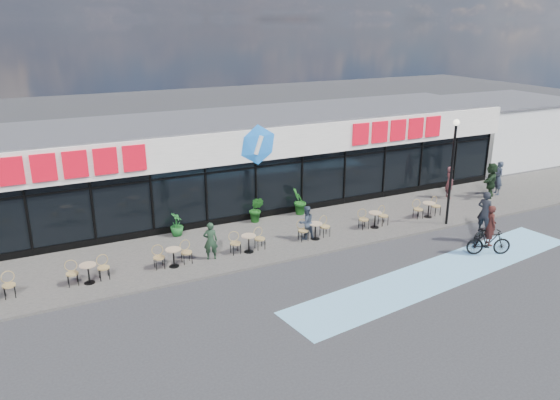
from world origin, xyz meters
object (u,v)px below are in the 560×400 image
(lamp_post, at_px, (452,163))
(potted_plant_right, at_px, (299,201))
(potted_plant_left, at_px, (177,224))
(patron_left, at_px, (211,241))
(pedestrian_a, at_px, (498,178))
(cyclist_b, at_px, (483,225))
(patron_right, at_px, (306,222))
(cyclist_a, at_px, (489,237))
(pedestrian_c, at_px, (491,180))
(potted_plant_mid, at_px, (256,209))
(pedestrian_b, at_px, (450,182))

(lamp_post, bearing_deg, potted_plant_right, 143.25)
(potted_plant_left, height_order, patron_left, patron_left)
(potted_plant_left, bearing_deg, pedestrian_a, -6.18)
(patron_left, distance_m, cyclist_b, 11.85)
(patron_right, height_order, cyclist_b, cyclist_b)
(potted_plant_left, bearing_deg, cyclist_a, -34.26)
(pedestrian_c, distance_m, cyclist_b, 6.45)
(patron_left, height_order, pedestrian_a, pedestrian_a)
(potted_plant_mid, height_order, potted_plant_right, potted_plant_right)
(potted_plant_right, relative_size, patron_left, 0.88)
(patron_right, bearing_deg, pedestrian_b, -172.63)
(pedestrian_a, height_order, cyclist_a, cyclist_a)
(pedestrian_a, bearing_deg, cyclist_b, -29.38)
(pedestrian_b, bearing_deg, cyclist_a, 169.84)
(potted_plant_left, relative_size, pedestrian_c, 0.54)
(patron_left, relative_size, pedestrian_b, 0.90)
(potted_plant_mid, bearing_deg, potted_plant_left, 179.95)
(potted_plant_right, bearing_deg, lamp_post, -36.75)
(potted_plant_right, bearing_deg, pedestrian_b, -7.97)
(patron_left, bearing_deg, cyclist_b, 178.10)
(patron_left, distance_m, pedestrian_b, 14.33)
(pedestrian_c, xyz_separation_m, cyclist_b, (-4.86, -4.23, -0.28))
(lamp_post, bearing_deg, patron_right, 168.78)
(pedestrian_b, bearing_deg, cyclist_b, 171.38)
(potted_plant_mid, xyz_separation_m, pedestrian_c, (12.88, -2.13, 0.34))
(pedestrian_a, distance_m, pedestrian_b, 2.91)
(potted_plant_left, bearing_deg, lamp_post, -19.56)
(pedestrian_c, height_order, cyclist_a, cyclist_a)
(cyclist_a, bearing_deg, cyclist_b, 53.49)
(patron_right, relative_size, cyclist_a, 0.70)
(cyclist_a, bearing_deg, potted_plant_mid, 133.63)
(potted_plant_left, distance_m, patron_right, 5.76)
(pedestrian_a, distance_m, pedestrian_c, 0.83)
(potted_plant_left, bearing_deg, cyclist_b, -28.14)
(potted_plant_left, height_order, patron_right, patron_right)
(potted_plant_right, xyz_separation_m, pedestrian_a, (11.36, -1.91, 0.24))
(cyclist_a, bearing_deg, potted_plant_left, 145.74)
(lamp_post, xyz_separation_m, cyclist_a, (-0.79, -3.32, -2.30))
(patron_left, bearing_deg, pedestrian_b, -158.18)
(potted_plant_left, bearing_deg, pedestrian_c, -7.26)
(patron_right, height_order, pedestrian_b, pedestrian_b)
(patron_left, relative_size, cyclist_a, 0.73)
(pedestrian_c, relative_size, cyclist_b, 0.84)
(patron_left, bearing_deg, lamp_post, -171.49)
(pedestrian_a, xyz_separation_m, pedestrian_b, (-2.82, 0.72, -0.06))
(potted_plant_mid, relative_size, pedestrian_b, 0.72)
(pedestrian_a, relative_size, cyclist_a, 0.87)
(lamp_post, relative_size, cyclist_b, 2.16)
(potted_plant_left, xyz_separation_m, cyclist_b, (11.90, -6.36, 0.16))
(potted_plant_right, distance_m, cyclist_b, 8.56)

